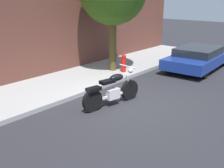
{
  "coord_description": "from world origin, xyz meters",
  "views": [
    {
      "loc": [
        -6.43,
        -4.96,
        3.28
      ],
      "look_at": [
        -0.37,
        0.2,
        0.69
      ],
      "focal_mm": 43.86,
      "sensor_mm": 36.0,
      "label": 1
    }
  ],
  "objects": [
    {
      "name": "ground_plane",
      "position": [
        0.0,
        0.0,
        0.0
      ],
      "size": [
        60.0,
        60.0,
        0.0
      ],
      "primitive_type": "plane",
      "color": "#28282D"
    },
    {
      "name": "sidewalk",
      "position": [
        0.0,
        2.85,
        0.07
      ],
      "size": [
        18.87,
        2.75,
        0.14
      ],
      "primitive_type": "cube",
      "color": "#A0A0A0",
      "rests_on": "ground"
    },
    {
      "name": "motorcycle",
      "position": [
        -0.37,
        0.21,
        0.48
      ],
      "size": [
        2.16,
        0.76,
        1.16
      ],
      "color": "black",
      "rests_on": "ground"
    },
    {
      "name": "parked_car_blue",
      "position": [
        5.6,
        0.03,
        0.55
      ],
      "size": [
        4.33,
        2.07,
        1.03
      ],
      "color": "black",
      "rests_on": "ground"
    },
    {
      "name": "fire_hydrant",
      "position": [
        2.57,
        2.04,
        0.46
      ],
      "size": [
        0.2,
        0.2,
        0.91
      ],
      "color": "red",
      "rests_on": "ground"
    }
  ]
}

